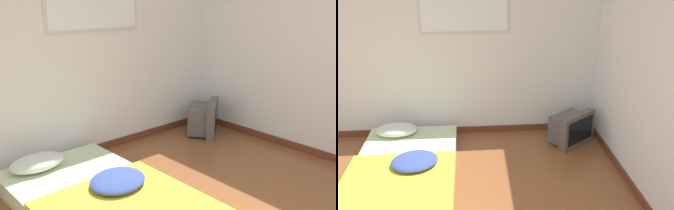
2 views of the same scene
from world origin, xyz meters
TOP-DOWN VIEW (x-y plane):
  - wall_back at (0.01, 2.82)m, footprint 7.54×0.08m
  - mattress_bed at (0.11, 1.63)m, footprint 1.15×2.04m
  - crt_tv at (2.16, 2.36)m, footprint 0.63×0.60m

SIDE VIEW (x-z plane):
  - mattress_bed at x=0.11m, z-range -0.04..0.27m
  - crt_tv at x=2.16m, z-range -0.01..0.43m
  - wall_back at x=0.01m, z-range -0.01..2.59m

